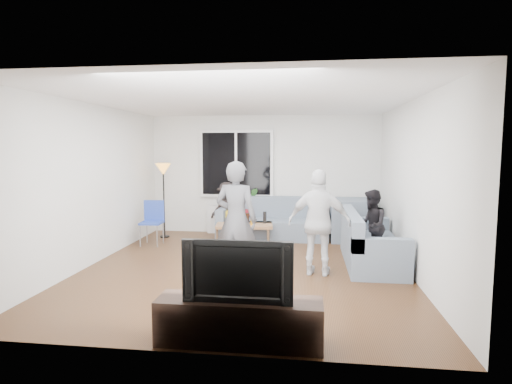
# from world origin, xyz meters

# --- Properties ---
(floor) EXTENTS (5.00, 5.50, 0.04)m
(floor) POSITION_xyz_m (0.00, 0.00, -0.02)
(floor) COLOR #56351C
(floor) RESTS_ON ground
(ceiling) EXTENTS (5.00, 5.50, 0.04)m
(ceiling) POSITION_xyz_m (0.00, 0.00, 2.62)
(ceiling) COLOR white
(ceiling) RESTS_ON ground
(wall_back) EXTENTS (5.00, 0.04, 2.60)m
(wall_back) POSITION_xyz_m (0.00, 2.77, 1.30)
(wall_back) COLOR silver
(wall_back) RESTS_ON ground
(wall_front) EXTENTS (5.00, 0.04, 2.60)m
(wall_front) POSITION_xyz_m (0.00, -2.77, 1.30)
(wall_front) COLOR silver
(wall_front) RESTS_ON ground
(wall_left) EXTENTS (0.04, 5.50, 2.60)m
(wall_left) POSITION_xyz_m (-2.52, 0.00, 1.30)
(wall_left) COLOR silver
(wall_left) RESTS_ON ground
(wall_right) EXTENTS (0.04, 5.50, 2.60)m
(wall_right) POSITION_xyz_m (2.52, 0.00, 1.30)
(wall_right) COLOR silver
(wall_right) RESTS_ON ground
(window_frame) EXTENTS (1.62, 0.06, 1.47)m
(window_frame) POSITION_xyz_m (-0.60, 2.69, 1.55)
(window_frame) COLOR white
(window_frame) RESTS_ON wall_back
(window_glass) EXTENTS (1.50, 0.02, 1.35)m
(window_glass) POSITION_xyz_m (-0.60, 2.65, 1.55)
(window_glass) COLOR black
(window_glass) RESTS_ON window_frame
(window_mullion) EXTENTS (0.05, 0.03, 1.35)m
(window_mullion) POSITION_xyz_m (-0.60, 2.64, 1.55)
(window_mullion) COLOR white
(window_mullion) RESTS_ON window_frame
(radiator) EXTENTS (1.30, 0.12, 0.62)m
(radiator) POSITION_xyz_m (-0.60, 2.65, 0.31)
(radiator) COLOR silver
(radiator) RESTS_ON floor
(potted_plant) EXTENTS (0.24, 0.20, 0.40)m
(potted_plant) POSITION_xyz_m (-0.22, 2.62, 0.82)
(potted_plant) COLOR #2D6126
(potted_plant) RESTS_ON radiator
(vase) EXTENTS (0.18, 0.18, 0.17)m
(vase) POSITION_xyz_m (-0.92, 2.62, 0.70)
(vase) COLOR silver
(vase) RESTS_ON radiator
(sofa_back_section) EXTENTS (2.30, 0.85, 0.85)m
(sofa_back_section) POSITION_xyz_m (0.24, 2.27, 0.42)
(sofa_back_section) COLOR slate
(sofa_back_section) RESTS_ON floor
(sofa_right_section) EXTENTS (2.00, 0.85, 0.85)m
(sofa_right_section) POSITION_xyz_m (2.02, 0.53, 0.42)
(sofa_right_section) COLOR slate
(sofa_right_section) RESTS_ON floor
(sofa_corner) EXTENTS (0.85, 0.85, 0.85)m
(sofa_corner) POSITION_xyz_m (1.86, 2.27, 0.42)
(sofa_corner) COLOR slate
(sofa_corner) RESTS_ON floor
(cushion_yellow) EXTENTS (0.47, 0.44, 0.14)m
(cushion_yellow) POSITION_xyz_m (-0.71, 2.25, 0.51)
(cushion_yellow) COLOR gold
(cushion_yellow) RESTS_ON sofa_back_section
(cushion_red) EXTENTS (0.39, 0.33, 0.13)m
(cushion_red) POSITION_xyz_m (-0.44, 2.33, 0.51)
(cushion_red) COLOR maroon
(cushion_red) RESTS_ON sofa_back_section
(coffee_table) EXTENTS (1.16, 0.73, 0.40)m
(coffee_table) POSITION_xyz_m (-0.27, 1.70, 0.20)
(coffee_table) COLOR #9E714C
(coffee_table) RESTS_ON floor
(pitcher) EXTENTS (0.17, 0.17, 0.17)m
(pitcher) POSITION_xyz_m (-0.32, 1.72, 0.49)
(pitcher) COLOR maroon
(pitcher) RESTS_ON coffee_table
(side_chair) EXTENTS (0.42, 0.42, 0.86)m
(side_chair) POSITION_xyz_m (-2.05, 1.35, 0.43)
(side_chair) COLOR #2641A6
(side_chair) RESTS_ON floor
(floor_lamp) EXTENTS (0.32, 0.32, 1.56)m
(floor_lamp) POSITION_xyz_m (-2.05, 2.07, 0.78)
(floor_lamp) COLOR #FF9F30
(floor_lamp) RESTS_ON floor
(player_left) EXTENTS (0.69, 0.52, 1.71)m
(player_left) POSITION_xyz_m (-0.05, -0.47, 0.85)
(player_left) COLOR #46464A
(player_left) RESTS_ON floor
(player_right) EXTENTS (0.97, 0.51, 1.58)m
(player_right) POSITION_xyz_m (1.14, -0.18, 0.79)
(player_right) COLOR silver
(player_right) RESTS_ON floor
(spectator_right) EXTENTS (0.50, 0.62, 1.21)m
(spectator_right) POSITION_xyz_m (2.02, 0.65, 0.61)
(spectator_right) COLOR black
(spectator_right) RESTS_ON floor
(spectator_back) EXTENTS (0.86, 0.66, 1.17)m
(spectator_back) POSITION_xyz_m (-0.74, 2.30, 0.59)
(spectator_back) COLOR black
(spectator_back) RESTS_ON floor
(tv_console) EXTENTS (1.60, 0.40, 0.44)m
(tv_console) POSITION_xyz_m (0.33, -2.50, 0.22)
(tv_console) COLOR #35231A
(tv_console) RESTS_ON floor
(television) EXTENTS (1.04, 0.14, 0.60)m
(television) POSITION_xyz_m (0.33, -2.50, 0.74)
(television) COLOR black
(television) RESTS_ON tv_console
(bottle_c) EXTENTS (0.07, 0.07, 0.18)m
(bottle_c) POSITION_xyz_m (-0.24, 1.89, 0.49)
(bottle_c) COLOR black
(bottle_c) RESTS_ON coffee_table
(bottle_e) EXTENTS (0.07, 0.07, 0.23)m
(bottle_e) POSITION_xyz_m (0.13, 1.79, 0.52)
(bottle_e) COLOR black
(bottle_e) RESTS_ON coffee_table
(bottle_d) EXTENTS (0.07, 0.07, 0.23)m
(bottle_d) POSITION_xyz_m (-0.10, 1.59, 0.52)
(bottle_d) COLOR orange
(bottle_d) RESTS_ON coffee_table
(bottle_a) EXTENTS (0.07, 0.07, 0.20)m
(bottle_a) POSITION_xyz_m (-0.57, 1.79, 0.50)
(bottle_a) COLOR orange
(bottle_a) RESTS_ON coffee_table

